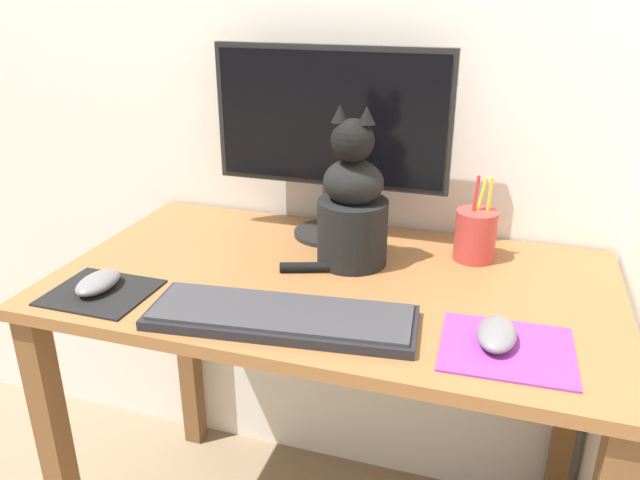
{
  "coord_description": "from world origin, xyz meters",
  "views": [
    {
      "loc": [
        0.32,
        -1.09,
        1.31
      ],
      "look_at": [
        -0.01,
        -0.06,
        0.86
      ],
      "focal_mm": 35.0,
      "sensor_mm": 36.0,
      "label": 1
    }
  ],
  "objects_px": {
    "keyboard": "(281,317)",
    "pen_cup": "(475,235)",
    "monitor": "(330,130)",
    "computer_mouse_left": "(98,282)",
    "cat": "(352,207)",
    "computer_mouse_right": "(497,334)"
  },
  "relations": [
    {
      "from": "cat",
      "to": "pen_cup",
      "type": "height_order",
      "value": "cat"
    },
    {
      "from": "computer_mouse_left",
      "to": "computer_mouse_right",
      "type": "bearing_deg",
      "value": 2.72
    },
    {
      "from": "monitor",
      "to": "keyboard",
      "type": "height_order",
      "value": "monitor"
    },
    {
      "from": "monitor",
      "to": "cat",
      "type": "height_order",
      "value": "monitor"
    },
    {
      "from": "monitor",
      "to": "keyboard",
      "type": "distance_m",
      "value": 0.48
    },
    {
      "from": "monitor",
      "to": "cat",
      "type": "relative_size",
      "value": 1.6
    },
    {
      "from": "computer_mouse_right",
      "to": "cat",
      "type": "relative_size",
      "value": 0.34
    },
    {
      "from": "computer_mouse_left",
      "to": "pen_cup",
      "type": "height_order",
      "value": "pen_cup"
    },
    {
      "from": "monitor",
      "to": "computer_mouse_right",
      "type": "bearing_deg",
      "value": -43.39
    },
    {
      "from": "keyboard",
      "to": "pen_cup",
      "type": "bearing_deg",
      "value": 45.76
    },
    {
      "from": "computer_mouse_left",
      "to": "pen_cup",
      "type": "xyz_separation_m",
      "value": [
        0.68,
        0.38,
        0.04
      ]
    },
    {
      "from": "computer_mouse_left",
      "to": "monitor",
      "type": "bearing_deg",
      "value": 50.56
    },
    {
      "from": "keyboard",
      "to": "computer_mouse_left",
      "type": "distance_m",
      "value": 0.38
    },
    {
      "from": "keyboard",
      "to": "pen_cup",
      "type": "distance_m",
      "value": 0.49
    },
    {
      "from": "computer_mouse_left",
      "to": "cat",
      "type": "bearing_deg",
      "value": 32.85
    },
    {
      "from": "keyboard",
      "to": "computer_mouse_right",
      "type": "relative_size",
      "value": 4.24
    },
    {
      "from": "computer_mouse_left",
      "to": "pen_cup",
      "type": "bearing_deg",
      "value": 29.1
    },
    {
      "from": "computer_mouse_right",
      "to": "cat",
      "type": "distance_m",
      "value": 0.41
    },
    {
      "from": "keyboard",
      "to": "computer_mouse_left",
      "type": "height_order",
      "value": "computer_mouse_left"
    },
    {
      "from": "computer_mouse_right",
      "to": "cat",
      "type": "height_order",
      "value": "cat"
    },
    {
      "from": "monitor",
      "to": "keyboard",
      "type": "bearing_deg",
      "value": -84.79
    },
    {
      "from": "monitor",
      "to": "computer_mouse_left",
      "type": "relative_size",
      "value": 4.86
    }
  ]
}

